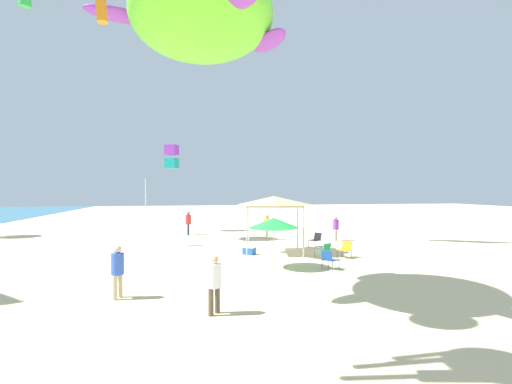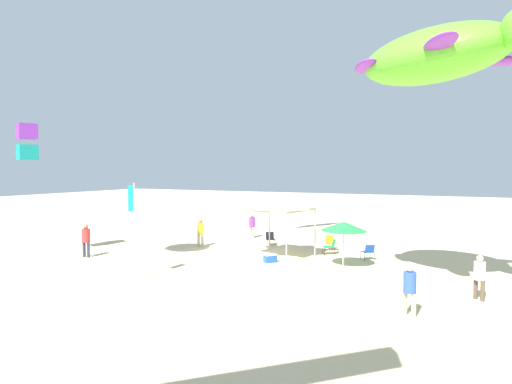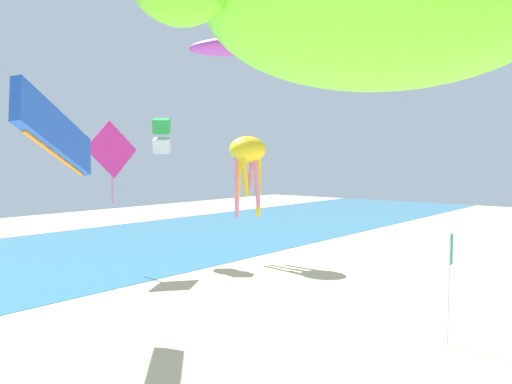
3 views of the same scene
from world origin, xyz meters
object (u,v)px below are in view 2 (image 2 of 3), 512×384
Objects in this scene: person_near_umbrella at (479,274)px; person_by_tent at (252,224)px; banner_flag at (134,222)px; person_beachcomber at (410,286)px; folding_chair_near_cooler at (368,251)px; person_kite_handler at (200,230)px; folding_chair_left_of_tent at (331,242)px; folding_chair_facing_ocean at (331,246)px; beach_umbrella at (344,226)px; person_watching_sky at (86,238)px; cooler_box at (270,258)px; kite_turtle_lime at (438,55)px; folding_chair_right_of_tent at (270,238)px; canopy_tent at (277,205)px; kite_box_purple at (27,142)px.

person_by_tent is at bearing -172.32° from person_near_umbrella.
person_beachcomber is (-10.96, -0.23, -1.47)m from banner_flag.
person_kite_handler is at bearing -31.74° from folding_chair_near_cooler.
folding_chair_facing_ocean is at bearing -116.02° from folding_chair_left_of_tent.
beach_umbrella is 13.40m from person_watching_sky.
banner_flag reaches higher than cooler_box.
person_by_tent is 0.24× the size of kite_turtle_lime.
person_beachcomber is at bearing -102.47° from folding_chair_left_of_tent.
folding_chair_right_of_tent reaches higher than cooler_box.
beach_umbrella is at bearing -162.85° from person_watching_sky.
kite_turtle_lime reaches higher than folding_chair_facing_ocean.
person_beachcomber is at bearing 3.22° from folding_chair_facing_ocean.
canopy_tent is 10.36m from person_near_umbrella.
beach_umbrella is 1.17× the size of kite_box_purple.
beach_umbrella is at bearing -166.28° from person_near_umbrella.
canopy_tent is at bearing -117.16° from banner_flag.
folding_chair_near_cooler is (-4.52, -1.32, -2.28)m from canopy_tent.
folding_chair_right_of_tent is (1.70, -2.96, -2.28)m from canopy_tent.
person_near_umbrella is (-5.62, 2.98, -1.01)m from beach_umbrella.
folding_chair_right_of_tent is at bearing -170.00° from person_near_umbrella.
folding_chair_right_of_tent is (3.74, 0.21, 0.00)m from folding_chair_left_of_tent.
cooler_box is at bearing -169.01° from kite_turtle_lime.
banner_flag is at bearing -159.74° from folding_chair_left_of_tent.
person_near_umbrella is (-9.21, 2.52, 0.75)m from cooler_box.
kite_turtle_lime is (-4.11, 3.20, 6.75)m from beach_umbrella.
folding_chair_left_of_tent is 1.00× the size of folding_chair_facing_ocean.
folding_chair_left_of_tent is at bearing -122.66° from canopy_tent.
person_kite_handler reaches higher than folding_chair_left_of_tent.
canopy_tent reaches higher than beach_umbrella.
person_beachcomber is at bearing -84.00° from person_near_umbrella.
cooler_box is (-1.92, 4.35, -0.27)m from folding_chair_right_of_tent.
kite_turtle_lime reaches higher than person_kite_handler.
person_by_tent is at bearing 155.49° from person_beachcomber.
beach_umbrella is 2.71× the size of folding_chair_facing_ocean.
person_watching_sky is 5.85m from kite_box_purple.
beach_umbrella reaches higher than folding_chair_right_of_tent.
person_watching_sky is (9.30, 3.06, 0.83)m from cooler_box.
folding_chair_left_of_tent is 0.20× the size of banner_flag.
person_beachcomber is at bearing -178.78° from banner_flag.
cooler_box is 0.46× the size of person_near_umbrella.
beach_umbrella is 1.35× the size of person_by_tent.
banner_flag is (1.88, 9.95, 1.97)m from folding_chair_right_of_tent.
beach_umbrella is at bearing -140.63° from banner_flag.
person_watching_sky is at bearing 18.22° from cooler_box.
person_by_tent is at bearing -57.13° from cooler_box.
beach_umbrella is 9.98m from person_by_tent.
kite_turtle_lime reaches higher than folding_chair_near_cooler.
kite_turtle_lime is 3.66× the size of kite_box_purple.
folding_chair_left_of_tent is 7.75m from person_kite_handler.
canopy_tent reaches higher than person_beachcomber.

